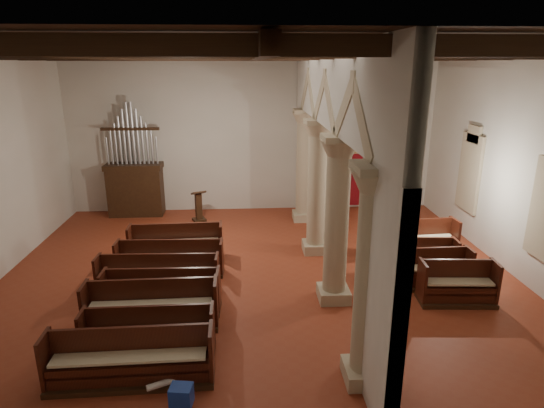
% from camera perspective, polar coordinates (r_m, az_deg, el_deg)
% --- Properties ---
extents(floor, '(14.00, 14.00, 0.00)m').
position_cam_1_polar(floor, '(12.74, -1.67, -8.81)').
color(floor, maroon).
rests_on(floor, ground).
extents(ceiling, '(14.00, 14.00, 0.00)m').
position_cam_1_polar(ceiling, '(11.45, -1.95, 19.28)').
color(ceiling, black).
rests_on(ceiling, wall_back).
extents(wall_back, '(14.00, 0.02, 6.00)m').
position_cam_1_polar(wall_back, '(17.64, -2.40, 8.77)').
color(wall_back, silver).
rests_on(wall_back, floor).
extents(wall_front, '(14.00, 0.02, 6.00)m').
position_cam_1_polar(wall_front, '(6.03, -0.06, -8.18)').
color(wall_front, silver).
rests_on(wall_front, floor).
extents(wall_right, '(0.02, 12.00, 6.00)m').
position_cam_1_polar(wall_right, '(13.83, 28.69, 4.32)').
color(wall_right, silver).
rests_on(wall_right, floor).
extents(ceiling_beams, '(13.80, 11.80, 0.30)m').
position_cam_1_polar(ceiling_beams, '(11.45, -1.94, 18.38)').
color(ceiling_beams, '#332010').
rests_on(ceiling_beams, wall_back).
extents(arcade, '(0.90, 11.90, 6.00)m').
position_cam_1_polar(arcade, '(11.81, 7.00, 7.23)').
color(arcade, tan).
rests_on(arcade, floor).
extents(window_right_b, '(0.03, 1.00, 2.20)m').
position_cam_1_polar(window_right_b, '(16.10, 23.66, 3.62)').
color(window_right_b, '#2C6449').
rests_on(window_right_b, wall_right).
extents(window_back, '(1.00, 0.03, 2.20)m').
position_cam_1_polar(window_back, '(18.53, 13.38, 6.22)').
color(window_back, '#2C6449').
rests_on(window_back, wall_back).
extents(pipe_organ, '(2.10, 0.85, 4.40)m').
position_cam_1_polar(pipe_organ, '(17.95, -16.83, 2.89)').
color(pipe_organ, '#332010').
rests_on(pipe_organ, floor).
extents(lectern, '(0.59, 0.63, 1.20)m').
position_cam_1_polar(lectern, '(16.89, -9.19, -0.54)').
color(lectern, '#3C2713').
rests_on(lectern, floor).
extents(dossal_curtain, '(1.80, 0.07, 2.17)m').
position_cam_1_polar(dossal_curtain, '(18.32, 8.71, 3.05)').
color(dossal_curtain, maroon).
rests_on(dossal_curtain, floor).
extents(processional_banner, '(0.53, 0.67, 2.38)m').
position_cam_1_polar(processional_banner, '(18.33, 12.88, 1.63)').
color(processional_banner, '#332010').
rests_on(processional_banner, floor).
extents(hymnal_box_a, '(0.40, 0.35, 0.37)m').
position_cam_1_polar(hymnal_box_a, '(8.37, -11.31, -22.53)').
color(hymnal_box_a, '#152596').
rests_on(hymnal_box_a, floor).
extents(hymnal_box_b, '(0.42, 0.38, 0.34)m').
position_cam_1_polar(hymnal_box_b, '(11.22, -10.76, -11.39)').
color(hymnal_box_b, navy).
rests_on(hymnal_box_b, floor).
extents(hymnal_box_c, '(0.35, 0.29, 0.34)m').
position_cam_1_polar(hymnal_box_c, '(12.67, -8.36, -7.78)').
color(hymnal_box_c, navy).
rests_on(hymnal_box_c, floor).
extents(tube_heater_a, '(1.10, 0.57, 0.11)m').
position_cam_1_polar(tube_heater_a, '(8.92, -11.64, -20.66)').
color(tube_heater_a, silver).
rests_on(tube_heater_a, floor).
extents(tube_heater_b, '(0.97, 0.16, 0.10)m').
position_cam_1_polar(tube_heater_b, '(9.58, -11.36, -17.67)').
color(tube_heater_b, silver).
rests_on(tube_heater_b, floor).
extents(nave_pew_0, '(3.00, 0.76, 1.05)m').
position_cam_1_polar(nave_pew_0, '(9.10, -17.26, -18.83)').
color(nave_pew_0, '#332010').
rests_on(nave_pew_0, floor).
extents(nave_pew_1, '(2.61, 0.69, 0.98)m').
position_cam_1_polar(nave_pew_1, '(9.78, -15.15, -16.02)').
color(nave_pew_1, '#332010').
rests_on(nave_pew_1, floor).
extents(nave_pew_2, '(2.89, 0.77, 1.08)m').
position_cam_1_polar(nave_pew_2, '(10.59, -14.80, -13.01)').
color(nave_pew_2, '#332010').
rests_on(nave_pew_2, floor).
extents(nave_pew_3, '(2.72, 0.76, 1.03)m').
position_cam_1_polar(nave_pew_3, '(11.13, -13.63, -11.43)').
color(nave_pew_3, '#332010').
rests_on(nave_pew_3, floor).
extents(nave_pew_4, '(3.08, 0.75, 0.98)m').
position_cam_1_polar(nave_pew_4, '(12.05, -14.05, -9.25)').
color(nave_pew_4, '#332010').
rests_on(nave_pew_4, floor).
extents(nave_pew_5, '(2.92, 0.74, 0.98)m').
position_cam_1_polar(nave_pew_5, '(12.90, -12.65, -7.33)').
color(nave_pew_5, '#332010').
rests_on(nave_pew_5, floor).
extents(nave_pew_6, '(2.73, 0.82, 1.08)m').
position_cam_1_polar(nave_pew_6, '(13.78, -11.89, -5.47)').
color(nave_pew_6, '#332010').
rests_on(nave_pew_6, floor).
extents(aisle_pew_0, '(1.85, 0.83, 1.06)m').
position_cam_1_polar(aisle_pew_0, '(12.06, 22.18, -9.83)').
color(aisle_pew_0, '#332010').
rests_on(aisle_pew_0, floor).
extents(aisle_pew_1, '(2.00, 0.73, 1.02)m').
position_cam_1_polar(aisle_pew_1, '(12.67, 19.42, -8.28)').
color(aisle_pew_1, '#332010').
rests_on(aisle_pew_1, floor).
extents(aisle_pew_2, '(2.02, 0.80, 1.03)m').
position_cam_1_polar(aisle_pew_2, '(13.22, 17.95, -7.03)').
color(aisle_pew_2, '#332010').
rests_on(aisle_pew_2, floor).
extents(aisle_pew_3, '(2.10, 0.89, 1.15)m').
position_cam_1_polar(aisle_pew_3, '(14.40, 18.27, -4.86)').
color(aisle_pew_3, '#332010').
rests_on(aisle_pew_3, floor).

